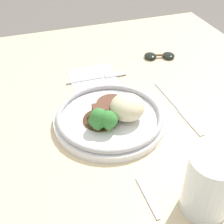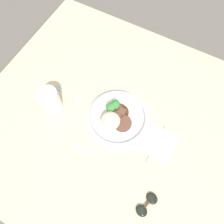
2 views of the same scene
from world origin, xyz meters
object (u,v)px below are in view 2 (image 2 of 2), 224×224
Objects in this scene: fork at (155,148)px; knife at (95,154)px; sunglasses at (147,204)px; plate at (116,117)px; juice_glass at (51,102)px; spoon at (62,90)px.

knife is (0.19, 0.13, -0.00)m from fork.
plate is at bearing -27.90° from sunglasses.
fork reaches higher than knife.
juice_glass is (0.26, 0.08, 0.03)m from plate.
spoon is at bearing -0.90° from plate.
knife is 2.20× the size of sunglasses.
fork is 1.15× the size of spoon.
fork is 0.21m from sunglasses.
spoon is at bearing -94.81° from fork.
plate is 2.19× the size of juice_glass.
plate is at bearing -92.52° from knife.
sunglasses is at bearing 16.52° from fork.
sunglasses is (-0.51, 0.16, -0.04)m from juice_glass.
juice_glass is at bearing -21.43° from knife.
juice_glass is 0.45m from fork.
juice_glass is 0.53m from sunglasses.
sunglasses is (-0.06, 0.20, 0.00)m from fork.
juice_glass is 0.52× the size of knife.
spoon is (0.01, -0.08, -0.05)m from juice_glass.
plate is 1.72× the size of spoon.
plate is 0.34m from sunglasses.
fork is (-0.19, 0.04, -0.02)m from plate.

